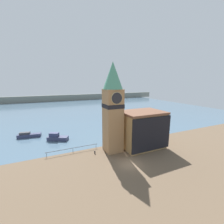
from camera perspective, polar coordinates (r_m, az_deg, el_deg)
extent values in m
plane|color=brown|center=(31.48, 6.85, -19.21)|extent=(160.00, 160.00, 0.00)
cube|color=slate|center=(95.60, -15.45, 1.40)|extent=(160.00, 120.00, 0.00)
cube|color=gray|center=(134.60, -18.26, 5.13)|extent=(180.00, 3.00, 5.00)
cube|color=#333338|center=(36.49, -14.72, -13.15)|extent=(11.82, 0.08, 0.08)
cylinder|color=#333338|center=(36.37, -23.71, -14.78)|extent=(0.07, 0.07, 1.05)
cylinder|color=#333338|center=(36.71, -14.68, -13.89)|extent=(0.07, 0.07, 1.05)
cylinder|color=#333338|center=(37.88, -6.09, -12.74)|extent=(0.07, 0.07, 1.05)
cube|color=#9E754C|center=(34.19, 0.31, -3.46)|extent=(3.79, 3.79, 14.41)
cube|color=black|center=(33.45, 0.32, 2.39)|extent=(3.91, 3.91, 0.90)
cylinder|color=tan|center=(31.45, 1.82, 5.28)|extent=(2.61, 0.12, 2.61)
cylinder|color=#232328|center=(31.38, 1.89, 5.26)|extent=(2.37, 0.12, 2.37)
cylinder|color=tan|center=(34.07, 3.33, 5.74)|extent=(0.12, 2.61, 2.61)
cylinder|color=#232328|center=(34.11, 3.45, 5.74)|extent=(0.12, 2.37, 2.37)
cone|color=#4C9375|center=(33.06, 0.33, 13.75)|extent=(4.36, 4.36, 5.84)
cube|color=#A88451|center=(38.08, 11.30, -6.77)|extent=(9.82, 7.26, 8.49)
cube|color=brown|center=(36.94, 11.57, -0.13)|extent=(10.22, 7.66, 0.50)
cube|color=black|center=(35.21, 14.91, -8.18)|extent=(10.32, 0.30, 7.81)
cube|color=#333856|center=(44.88, -19.92, -9.43)|extent=(5.80, 4.25, 1.07)
cube|color=navy|center=(44.91, -21.19, -8.05)|extent=(2.78, 2.32, 1.06)
cube|color=#333856|center=(50.60, -28.96, -7.87)|extent=(6.44, 2.51, 1.01)
cube|color=#38383D|center=(50.64, -30.30, -7.02)|extent=(2.90, 1.50, 0.63)
cylinder|color=black|center=(35.28, -6.55, -15.09)|extent=(0.27, 0.27, 0.57)
sphere|color=black|center=(35.15, -6.56, -14.68)|extent=(0.29, 0.29, 0.29)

